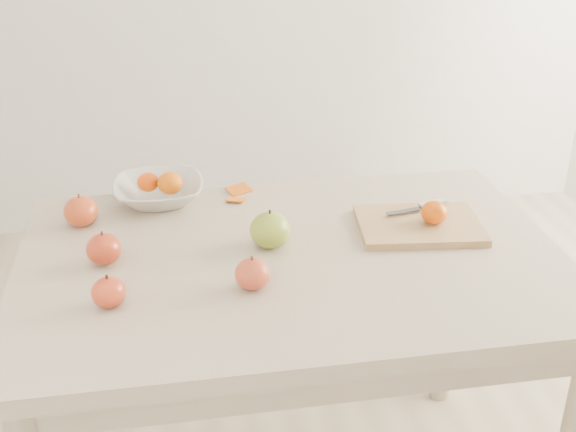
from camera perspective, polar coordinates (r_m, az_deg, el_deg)
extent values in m
cube|color=#C1AC92|center=(1.60, 0.31, -3.66)|extent=(1.20, 0.80, 0.04)
cylinder|color=#BCAA8E|center=(2.09, -16.35, -9.17)|extent=(0.06, 0.06, 0.71)
cylinder|color=#BCAA8E|center=(2.22, 12.65, -6.54)|extent=(0.06, 0.06, 0.71)
cube|color=tan|center=(1.73, 10.31, -0.73)|extent=(0.31, 0.24, 0.02)
ellipsoid|color=#DD6307|center=(1.71, 11.46, 0.29)|extent=(0.06, 0.06, 0.05)
imported|color=silver|center=(1.86, -10.17, 1.91)|extent=(0.23, 0.23, 0.06)
ellipsoid|color=#DE5307|center=(1.86, -11.00, 2.66)|extent=(0.06, 0.06, 0.05)
ellipsoid|color=orange|center=(1.84, -9.30, 2.59)|extent=(0.06, 0.06, 0.06)
cube|color=#C7500E|center=(1.90, -3.90, 1.99)|extent=(0.07, 0.07, 0.01)
cube|color=#D95E0F|center=(1.85, -4.15, 1.23)|extent=(0.05, 0.05, 0.01)
cube|color=silver|center=(1.80, 11.37, 0.93)|extent=(0.08, 0.03, 0.01)
cube|color=#37393E|center=(1.76, 9.23, 0.38)|extent=(0.10, 0.03, 0.00)
ellipsoid|color=#578612|center=(1.61, -1.43, -1.11)|extent=(0.09, 0.09, 0.08)
ellipsoid|color=maroon|center=(1.44, -13.99, -5.86)|extent=(0.07, 0.07, 0.06)
ellipsoid|color=#9C2815|center=(1.78, -16.05, 0.36)|extent=(0.08, 0.08, 0.07)
ellipsoid|color=maroon|center=(1.59, -14.35, -2.54)|extent=(0.08, 0.08, 0.07)
ellipsoid|color=maroon|center=(1.46, -2.84, -4.59)|extent=(0.07, 0.07, 0.07)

